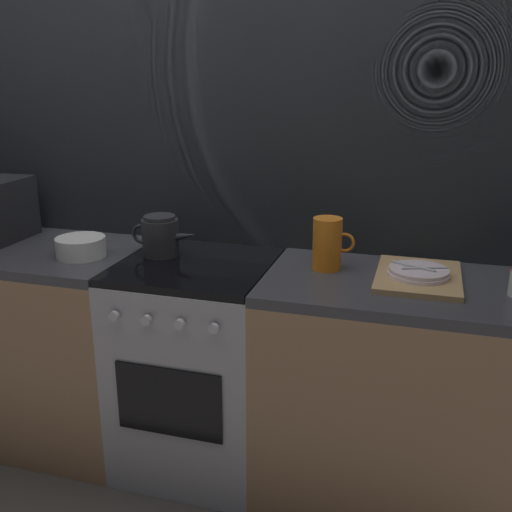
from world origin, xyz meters
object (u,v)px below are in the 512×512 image
kettle (161,236)px  dish_pile (418,275)px  stove_unit (199,365)px  pitcher (328,244)px  mixing_bowl (81,247)px

kettle → dish_pile: size_ratio=0.71×
stove_unit → kettle: size_ratio=3.16×
dish_pile → kettle: bearing=179.2°
stove_unit → pitcher: 0.75m
dish_pile → mixing_bowl: bearing=-176.0°
kettle → mixing_bowl: kettle is taller
stove_unit → mixing_bowl: bearing=-173.9°
pitcher → dish_pile: size_ratio=0.50×
kettle → pitcher: bearing=1.3°
stove_unit → mixing_bowl: mixing_bowl is taller
stove_unit → mixing_bowl: (-0.48, -0.05, 0.49)m
mixing_bowl → stove_unit: bearing=6.1°
stove_unit → pitcher: bearing=8.2°
stove_unit → kettle: (-0.17, 0.06, 0.53)m
dish_pile → pitcher: bearing=174.9°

